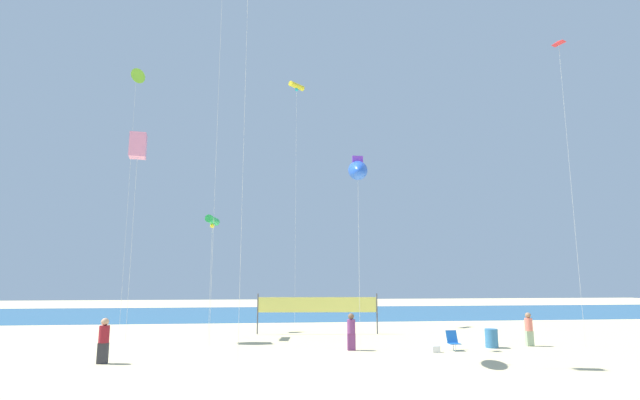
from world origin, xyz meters
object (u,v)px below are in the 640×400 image
object	(u,v)px
kite_green_tube	(213,221)
kite_lime_delta	(136,77)
volleyball_net	(318,306)
beach_handbag	(436,349)
beachgoer_coral_shirt	(529,328)
trash_barrel	(491,338)
kite_blue_inflatable	(358,170)
kite_red_diamond	(558,47)
beachgoer_maroon_shirt	(104,339)
kite_yellow_tube	(297,87)
folding_beach_chair	(453,340)
kite_pink_box	(138,146)
beachgoer_plum_shirt	(351,330)

from	to	relation	value
kite_green_tube	kite_lime_delta	size ratio (longest dim) A/B	0.38
volleyball_net	kite_green_tube	bearing A→B (deg)	-169.76
beach_handbag	kite_lime_delta	world-z (taller)	kite_lime_delta
beach_handbag	kite_green_tube	bearing A→B (deg)	149.17
beachgoer_coral_shirt	kite_lime_delta	xyz separation A→B (m)	(-22.58, 10.06, 16.62)
trash_barrel	beach_handbag	world-z (taller)	trash_barrel
kite_blue_inflatable	kite_red_diamond	xyz separation A→B (m)	(11.85, 3.05, 7.92)
beachgoer_maroon_shirt	kite_green_tube	size ratio (longest dim) A/B	0.25
beachgoer_coral_shirt	beachgoer_maroon_shirt	size ratio (longest dim) A/B	0.93
kite_yellow_tube	beachgoer_coral_shirt	bearing A→B (deg)	-46.59
beachgoer_coral_shirt	kite_green_tube	world-z (taller)	kite_green_tube
beach_handbag	trash_barrel	bearing A→B (deg)	19.29
folding_beach_chair	kite_yellow_tube	world-z (taller)	kite_yellow_tube
beach_handbag	kite_blue_inflatable	distance (m)	8.90
kite_red_diamond	kite_lime_delta	distance (m)	27.35
beachgoer_coral_shirt	volleyball_net	bearing A→B (deg)	-6.33
folding_beach_chair	trash_barrel	distance (m)	2.24
kite_green_tube	kite_pink_box	bearing A→B (deg)	-166.90
kite_red_diamond	kite_green_tube	xyz separation A→B (m)	(-18.90, 5.50, -9.16)
volleyball_net	beach_handbag	distance (m)	9.06
beachgoer_maroon_shirt	kite_blue_inflatable	distance (m)	12.36
volleyball_net	kite_pink_box	xyz separation A→B (m)	(-10.55, -2.13, 9.16)
beach_handbag	kite_blue_inflatable	xyz separation A→B (m)	(-3.88, -2.02, 7.75)
kite_blue_inflatable	beachgoer_maroon_shirt	bearing A→B (deg)	176.03
trash_barrel	kite_pink_box	world-z (taller)	kite_pink_box
beachgoer_plum_shirt	kite_lime_delta	size ratio (longest dim) A/B	0.09
folding_beach_chair	kite_pink_box	xyz separation A→B (m)	(-16.19, 4.98, 10.32)
kite_blue_inflatable	kite_yellow_tube	world-z (taller)	kite_yellow_tube
folding_beach_chair	kite_pink_box	distance (m)	19.84
kite_pink_box	kite_green_tube	xyz separation A→B (m)	(4.22, 0.98, -4.13)
beachgoer_maroon_shirt	kite_lime_delta	world-z (taller)	kite_lime_delta
beachgoer_plum_shirt	beach_handbag	bearing A→B (deg)	113.53
trash_barrel	kite_blue_inflatable	bearing A→B (deg)	-156.11
beachgoer_plum_shirt	volleyball_net	size ratio (longest dim) A/B	0.23
kite_blue_inflatable	kite_lime_delta	distance (m)	21.29
trash_barrel	kite_yellow_tube	distance (m)	22.98
folding_beach_chair	kite_red_diamond	xyz separation A→B (m)	(6.93, 0.47, 15.35)
trash_barrel	kite_pink_box	size ratio (longest dim) A/B	0.08
kite_yellow_tube	beachgoer_plum_shirt	bearing A→B (deg)	-80.68
beachgoer_coral_shirt	beachgoer_maroon_shirt	xyz separation A→B (m)	(-19.42, -2.76, 0.07)
beachgoer_maroon_shirt	beach_handbag	world-z (taller)	beachgoer_maroon_shirt
kite_pink_box	kite_green_tube	bearing A→B (deg)	13.10
beach_handbag	kite_green_tube	world-z (taller)	kite_green_tube
kite_yellow_tube	kite_green_tube	xyz separation A→B (m)	(-5.25, -6.58, -11.27)
beachgoer_plum_shirt	kite_red_diamond	world-z (taller)	kite_red_diamond
kite_green_tube	folding_beach_chair	bearing A→B (deg)	-26.48
beachgoer_maroon_shirt	kite_green_tube	xyz separation A→B (m)	(3.15, 7.83, 5.72)
beachgoer_maroon_shirt	kite_green_tube	world-z (taller)	kite_green_tube
kite_blue_inflatable	kite_red_diamond	distance (m)	14.58
volleyball_net	kite_blue_inflatable	xyz separation A→B (m)	(0.72, -9.68, 6.27)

